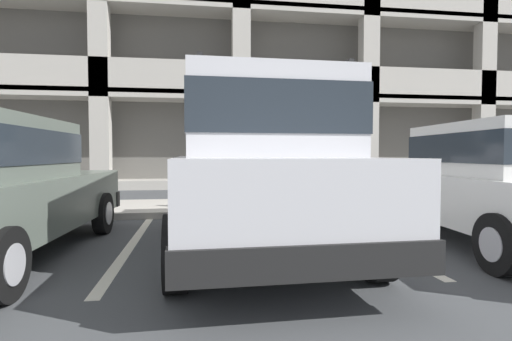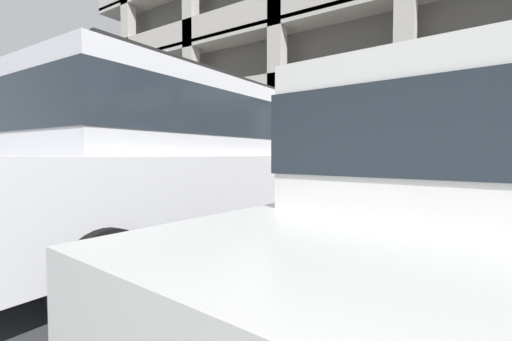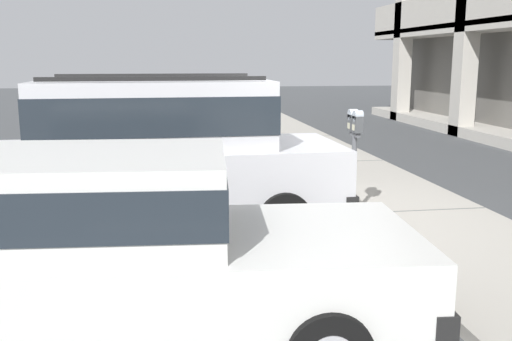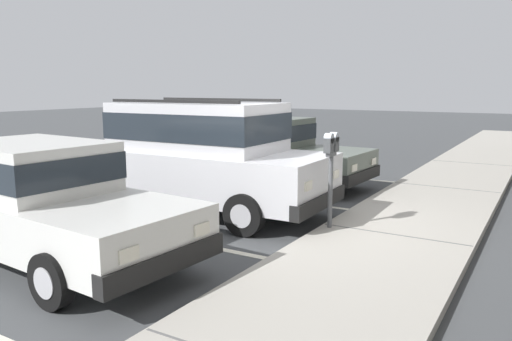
{
  "view_description": "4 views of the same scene",
  "coord_description": "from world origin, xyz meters",
  "px_view_note": "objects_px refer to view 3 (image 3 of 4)",
  "views": [
    {
      "loc": [
        -0.73,
        -7.07,
        1.16
      ],
      "look_at": [
        0.24,
        -0.62,
        0.9
      ],
      "focal_mm": 28.0,
      "sensor_mm": 36.0,
      "label": 1
    },
    {
      "loc": [
        3.02,
        -4.94,
        1.15
      ],
      "look_at": [
        0.26,
        -0.89,
        0.92
      ],
      "focal_mm": 24.0,
      "sensor_mm": 36.0,
      "label": 2
    },
    {
      "loc": [
        7.38,
        -2.11,
        2.23
      ],
      "look_at": [
        0.25,
        -1.0,
        0.82
      ],
      "focal_mm": 40.0,
      "sensor_mm": 36.0,
      "label": 3
    },
    {
      "loc": [
        7.05,
        3.17,
        2.25
      ],
      "look_at": [
        -0.18,
        -1.14,
        0.83
      ],
      "focal_mm": 35.0,
      "sensor_mm": 36.0,
      "label": 4
    }
  ],
  "objects_px": {
    "dark_hatchback": "(121,245)",
    "parking_meter_near": "(355,137)",
    "silver_suv": "(158,149)",
    "red_sedan": "(150,139)"
  },
  "relations": [
    {
      "from": "dark_hatchback",
      "to": "parking_meter_near",
      "type": "bearing_deg",
      "value": 140.11
    },
    {
      "from": "red_sedan",
      "to": "parking_meter_near",
      "type": "distance_m",
      "value": 4.2
    },
    {
      "from": "red_sedan",
      "to": "parking_meter_near",
      "type": "height_order",
      "value": "parking_meter_near"
    },
    {
      "from": "red_sedan",
      "to": "silver_suv",
      "type": "bearing_deg",
      "value": 6.86
    },
    {
      "from": "dark_hatchback",
      "to": "parking_meter_near",
      "type": "distance_m",
      "value": 4.1
    },
    {
      "from": "silver_suv",
      "to": "dark_hatchback",
      "type": "bearing_deg",
      "value": -5.85
    },
    {
      "from": "silver_suv",
      "to": "red_sedan",
      "type": "bearing_deg",
      "value": -177.34
    },
    {
      "from": "silver_suv",
      "to": "dark_hatchback",
      "type": "height_order",
      "value": "silver_suv"
    },
    {
      "from": "red_sedan",
      "to": "dark_hatchback",
      "type": "distance_m",
      "value": 6.03
    },
    {
      "from": "parking_meter_near",
      "to": "dark_hatchback",
      "type": "bearing_deg",
      "value": -44.17
    }
  ]
}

